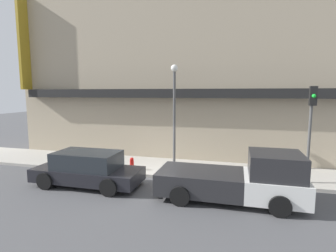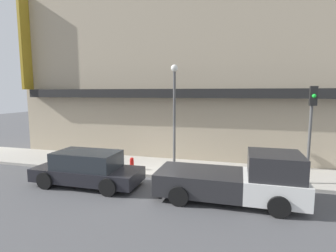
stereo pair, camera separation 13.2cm
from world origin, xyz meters
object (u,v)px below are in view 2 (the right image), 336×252
Objects in this scene: pickup_truck at (239,179)px; street_lamp at (174,104)px; fire_hydrant at (132,163)px; parked_car at (87,169)px; traffic_light at (311,118)px.

pickup_truck is 5.29m from street_lamp.
pickup_truck reaches higher than fire_hydrant.
parked_car is at bearing -117.40° from fire_hydrant.
fire_hydrant is (-5.24, 2.20, -0.36)m from pickup_truck.
pickup_truck reaches higher than parked_car.
pickup_truck is 1.14× the size of parked_car.
street_lamp is at bearing 26.76° from fire_hydrant.
traffic_light reaches higher than fire_hydrant.
fire_hydrant is 0.12× the size of street_lamp.
fire_hydrant is 8.46m from traffic_light.
fire_hydrant is at bearing -179.52° from traffic_light.
traffic_light is at bearing 11.70° from parked_car.
street_lamp is at bearing 43.65° from parked_car.
parked_car is 0.89× the size of street_lamp.
traffic_light is (2.84, 2.27, 2.15)m from pickup_truck.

